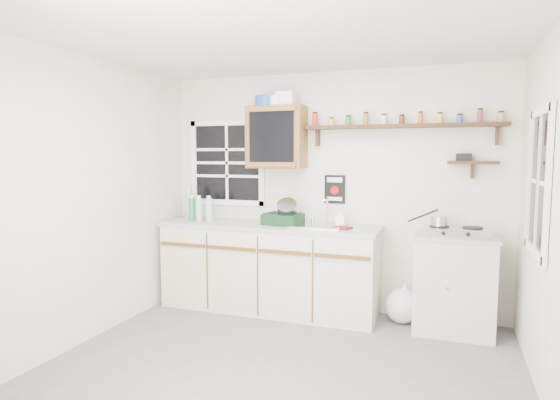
{
  "coord_description": "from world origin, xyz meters",
  "views": [
    {
      "loc": [
        1.18,
        -3.21,
        1.65
      ],
      "look_at": [
        -0.19,
        0.55,
        1.25
      ],
      "focal_mm": 30.0,
      "sensor_mm": 36.0,
      "label": 1
    }
  ],
  "objects": [
    {
      "name": "sink",
      "position": [
        -0.05,
        1.3,
        0.93
      ],
      "size": [
        0.52,
        0.44,
        0.29
      ],
      "color": "#AFAEB3",
      "rests_on": "main_cabinet"
    },
    {
      "name": "soap_bottle",
      "position": [
        0.17,
        1.37,
        1.01
      ],
      "size": [
        0.08,
        0.09,
        0.19
      ],
      "primitive_type": "imported",
      "rotation": [
        0.0,
        0.0,
        0.01
      ],
      "color": "silver",
      "rests_on": "main_cabinet"
    },
    {
      "name": "hotplate",
      "position": [
        1.25,
        1.31,
        0.95
      ],
      "size": [
        0.59,
        0.34,
        0.08
      ],
      "rotation": [
        0.0,
        0.0,
        0.06
      ],
      "color": "#AFAEB3",
      "rests_on": "right_cabinet"
    },
    {
      "name": "right_cabinet",
      "position": [
        1.25,
        1.32,
        0.46
      ],
      "size": [
        0.73,
        0.57,
        0.91
      ],
      "color": "#B5B6AF",
      "rests_on": "floor"
    },
    {
      "name": "main_cabinet",
      "position": [
        -0.58,
        1.3,
        0.46
      ],
      "size": [
        2.31,
        0.63,
        0.92
      ],
      "color": "beige",
      "rests_on": "floor"
    },
    {
      "name": "window_right",
      "position": [
        1.79,
        0.55,
        1.45
      ],
      "size": [
        0.03,
        0.78,
        1.08
      ],
      "color": "black",
      "rests_on": "wall_back"
    },
    {
      "name": "warning_sign",
      "position": [
        0.05,
        1.59,
        1.28
      ],
      "size": [
        0.22,
        0.02,
        0.3
      ],
      "color": "black",
      "rests_on": "wall_back"
    },
    {
      "name": "window_back",
      "position": [
        -1.2,
        1.59,
        1.55
      ],
      "size": [
        0.93,
        0.03,
        0.98
      ],
      "color": "black",
      "rests_on": "wall_back"
    },
    {
      "name": "trash_bag",
      "position": [
        0.79,
        1.36,
        0.18
      ],
      "size": [
        0.37,
        0.34,
        0.42
      ],
      "color": "silver",
      "rests_on": "floor"
    },
    {
      "name": "water_bottles",
      "position": [
        -1.44,
        1.3,
        1.06
      ],
      "size": [
        0.36,
        0.18,
        0.34
      ],
      "color": "#A1B3BC",
      "rests_on": "main_cabinet"
    },
    {
      "name": "upper_cabinet",
      "position": [
        -0.55,
        1.44,
        1.82
      ],
      "size": [
        0.6,
        0.32,
        0.65
      ],
      "color": "brown",
      "rests_on": "wall_back"
    },
    {
      "name": "rag",
      "position": [
        0.21,
        1.24,
        0.93
      ],
      "size": [
        0.2,
        0.18,
        0.02
      ],
      "primitive_type": "cube",
      "rotation": [
        0.0,
        0.0,
        -0.36
      ],
      "color": "maroon",
      "rests_on": "main_cabinet"
    },
    {
      "name": "saucepan",
      "position": [
        1.1,
        1.31,
        1.03
      ],
      "size": [
        0.37,
        0.21,
        0.16
      ],
      "rotation": [
        0.0,
        0.0,
        -0.35
      ],
      "color": "#AFAEB3",
      "rests_on": "hotplate"
    },
    {
      "name": "secondary_shelf",
      "position": [
        1.36,
        1.52,
        1.58
      ],
      "size": [
        0.45,
        0.16,
        0.24
      ],
      "color": "black",
      "rests_on": "wall_back"
    },
    {
      "name": "dish_rack",
      "position": [
        -0.42,
        1.31,
        1.01
      ],
      "size": [
        0.41,
        0.34,
        0.28
      ],
      "rotation": [
        0.0,
        0.0,
        -0.15
      ],
      "color": "black",
      "rests_on": "main_cabinet"
    },
    {
      "name": "room",
      "position": [
        0.0,
        0.0,
        1.25
      ],
      "size": [
        3.64,
        3.24,
        2.54
      ],
      "color": "#58595B",
      "rests_on": "ground"
    },
    {
      "name": "spice_shelf",
      "position": [
        0.72,
        1.51,
        1.93
      ],
      "size": [
        1.91,
        0.18,
        0.35
      ],
      "color": "black",
      "rests_on": "wall_back"
    },
    {
      "name": "upper_cabinet_clutter",
      "position": [
        -0.58,
        1.44,
        2.21
      ],
      "size": [
        0.43,
        0.24,
        0.14
      ],
      "color": "#1B44B1",
      "rests_on": "upper_cabinet"
    }
  ]
}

